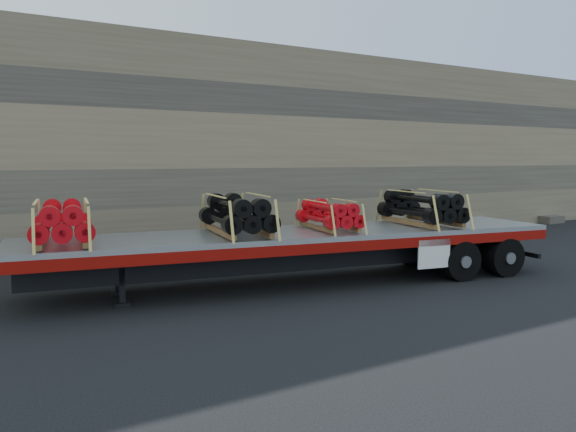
% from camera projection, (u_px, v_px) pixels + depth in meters
% --- Properties ---
extents(ground, '(120.00, 120.00, 0.00)m').
position_uv_depth(ground, '(314.00, 279.00, 14.56)').
color(ground, black).
rests_on(ground, ground).
extents(rock_wall, '(44.00, 3.00, 7.00)m').
position_uv_depth(rock_wall, '(212.00, 148.00, 19.75)').
color(rock_wall, '#7A6B54').
rests_on(rock_wall, ground).
extents(trailer, '(13.56, 4.76, 1.33)m').
position_uv_depth(trailer, '(300.00, 258.00, 13.90)').
color(trailer, '#A6A8AD').
rests_on(trailer, ground).
extents(bundle_front, '(1.59, 2.58, 0.85)m').
position_uv_depth(bundle_front, '(62.00, 223.00, 11.82)').
color(bundle_front, red).
rests_on(bundle_front, trailer).
extents(bundle_midfront, '(1.66, 2.68, 0.89)m').
position_uv_depth(bundle_midfront, '(237.00, 215.00, 13.21)').
color(bundle_midfront, black).
rests_on(bundle_midfront, trailer).
extents(bundle_midrear, '(1.32, 2.14, 0.71)m').
position_uv_depth(bundle_midrear, '(329.00, 216.00, 14.09)').
color(bundle_midrear, red).
rests_on(bundle_midrear, trailer).
extents(bundle_rear, '(1.64, 2.66, 0.88)m').
position_uv_depth(bundle_rear, '(421.00, 209.00, 15.08)').
color(bundle_rear, black).
rests_on(bundle_rear, trailer).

